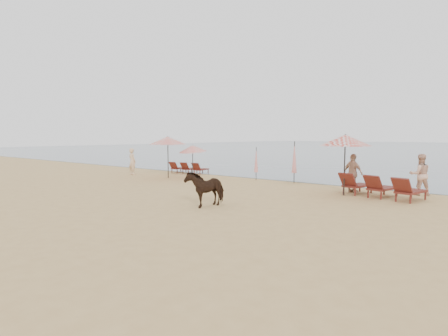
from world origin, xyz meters
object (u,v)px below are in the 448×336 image
object	(u,v)px
umbrella_open_right	(345,140)
umbrella_closed_right	(294,157)
lounger_cluster_left	(188,168)
cow	(206,188)
beachgoer_left	(132,161)
umbrella_open_left_a	(168,140)
umbrella_open_left_b	(193,149)
beachgoer_right_a	(420,175)
umbrella_closed_left	(256,160)
beachgoer_right_b	(353,173)
lounger_cluster_right	(380,187)

from	to	relation	value
umbrella_open_right	umbrella_closed_right	bearing A→B (deg)	160.79
lounger_cluster_left	cow	distance (m)	12.52
beachgoer_left	umbrella_open_left_a	bearing A→B (deg)	-170.26
lounger_cluster_left	beachgoer_left	xyz separation A→B (m)	(-2.35, -3.11, 0.53)
umbrella_open_left_b	beachgoer_right_a	world-z (taller)	umbrella_open_left_b
cow	umbrella_closed_left	bearing A→B (deg)	115.41
beachgoer_right_b	lounger_cluster_right	bearing A→B (deg)	175.05
cow	beachgoer_right_b	bearing A→B (deg)	69.41
umbrella_open_left_a	cow	xyz separation A→B (m)	(8.15, -5.54, -1.70)
umbrella_open_left_b	beachgoer_left	distance (m)	5.02
lounger_cluster_left	umbrella_open_left_a	distance (m)	3.70
beachgoer_right_a	beachgoer_right_b	bearing A→B (deg)	-6.68
lounger_cluster_right	umbrella_closed_right	bearing A→B (deg)	170.00
cow	umbrella_closed_right	bearing A→B (deg)	98.96
umbrella_open_left_a	beachgoer_right_a	distance (m)	14.31
umbrella_open_right	umbrella_closed_right	xyz separation A→B (m)	(-3.89, 2.51, -1.03)
beachgoer_right_a	umbrella_open_left_a	bearing A→B (deg)	-19.97
umbrella_open_left_b	umbrella_closed_right	size ratio (longest dim) A/B	0.92
lounger_cluster_right	beachgoer_right_b	distance (m)	1.68
lounger_cluster_left	cow	world-z (taller)	cow
lounger_cluster_left	umbrella_closed_right	xyz separation A→B (m)	(8.54, -0.12, 1.08)
lounger_cluster_left	beachgoer_left	world-z (taller)	beachgoer_left
umbrella_closed_right	beachgoer_right_a	xyz separation A→B (m)	(6.54, -0.27, -0.52)
umbrella_closed_left	cow	bearing A→B (deg)	-68.86
lounger_cluster_right	beachgoer_right_a	size ratio (longest dim) A/B	1.85
umbrella_open_left_b	umbrella_closed_right	xyz separation A→B (m)	(6.06, 2.02, -0.42)
umbrella_open_left_b	beachgoer_left	size ratio (longest dim) A/B	1.19
lounger_cluster_left	beachgoer_right_b	size ratio (longest dim) A/B	1.48
lounger_cluster_right	beachgoer_right_a	world-z (taller)	beachgoer_right_a
lounger_cluster_right	umbrella_closed_right	distance (m)	5.84
lounger_cluster_left	beachgoer_right_b	distance (m)	12.54
beachgoer_right_b	beachgoer_left	bearing A→B (deg)	27.17
lounger_cluster_right	umbrella_open_left_b	distance (m)	11.49
umbrella_open_right	beachgoer_left	bearing A→B (deg)	-164.54
umbrella_open_left_a	umbrella_closed_left	size ratio (longest dim) A/B	1.32
umbrella_closed_right	cow	bearing A→B (deg)	-85.31
umbrella_open_left_a	lounger_cluster_left	bearing A→B (deg)	96.97
lounger_cluster_left	beachgoer_right_a	bearing A→B (deg)	-11.49
lounger_cluster_left	beachgoer_right_a	world-z (taller)	beachgoer_right_a
umbrella_closed_left	beachgoer_right_b	world-z (taller)	umbrella_closed_left
umbrella_closed_left	lounger_cluster_left	bearing A→B (deg)	176.54
lounger_cluster_left	beachgoer_right_b	bearing A→B (deg)	-17.09
umbrella_open_left_b	umbrella_open_right	world-z (taller)	umbrella_open_right
umbrella_open_left_a	umbrella_open_right	world-z (taller)	umbrella_open_right
lounger_cluster_right	umbrella_open_left_a	bearing A→B (deg)	-165.28
cow	beachgoer_left	xyz separation A→B (m)	(-11.57, 5.35, 0.23)
umbrella_open_right	umbrella_closed_left	xyz separation A→B (m)	(-6.33, 2.26, -1.26)
beachgoer_right_a	beachgoer_right_b	xyz separation A→B (m)	(-2.65, -1.15, -0.02)
umbrella_closed_right	beachgoer_right_a	bearing A→B (deg)	-2.35
umbrella_open_left_a	beachgoer_right_b	world-z (taller)	umbrella_open_left_a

